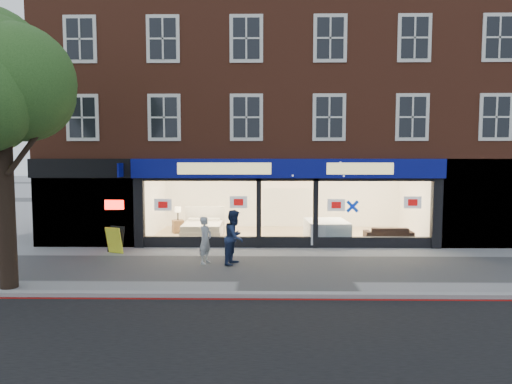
{
  "coord_description": "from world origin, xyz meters",
  "views": [
    {
      "loc": [
        -0.9,
        -13.72,
        3.45
      ],
      "look_at": [
        -1.15,
        2.5,
        2.12
      ],
      "focal_mm": 32.0,
      "sensor_mm": 36.0,
      "label": 1
    }
  ],
  "objects_px": {
    "display_bed": "(203,229)",
    "pedestrian_grey": "(205,240)",
    "pedestrian_blue": "(234,237)",
    "sofa": "(388,234)",
    "a_board": "(115,240)",
    "mattress_stack": "(327,230)"
  },
  "relations": [
    {
      "from": "a_board",
      "to": "pedestrian_grey",
      "type": "xyz_separation_m",
      "value": [
        3.36,
        -1.45,
        0.27
      ]
    },
    {
      "from": "a_board",
      "to": "pedestrian_grey",
      "type": "distance_m",
      "value": 3.67
    },
    {
      "from": "sofa",
      "to": "pedestrian_blue",
      "type": "bearing_deg",
      "value": 32.96
    },
    {
      "from": "sofa",
      "to": "pedestrian_grey",
      "type": "bearing_deg",
      "value": 28.65
    },
    {
      "from": "a_board",
      "to": "pedestrian_grey",
      "type": "height_order",
      "value": "pedestrian_grey"
    },
    {
      "from": "sofa",
      "to": "pedestrian_blue",
      "type": "distance_m",
      "value": 6.81
    },
    {
      "from": "mattress_stack",
      "to": "pedestrian_blue",
      "type": "height_order",
      "value": "pedestrian_blue"
    },
    {
      "from": "display_bed",
      "to": "pedestrian_grey",
      "type": "bearing_deg",
      "value": -82.28
    },
    {
      "from": "a_board",
      "to": "sofa",
      "type": "bearing_deg",
      "value": 32.5
    },
    {
      "from": "mattress_stack",
      "to": "a_board",
      "type": "distance_m",
      "value": 7.94
    },
    {
      "from": "mattress_stack",
      "to": "pedestrian_blue",
      "type": "xyz_separation_m",
      "value": [
        -3.39,
        -3.57,
        0.38
      ]
    },
    {
      "from": "mattress_stack",
      "to": "sofa",
      "type": "bearing_deg",
      "value": -0.67
    },
    {
      "from": "display_bed",
      "to": "pedestrian_grey",
      "type": "relative_size",
      "value": 1.35
    },
    {
      "from": "display_bed",
      "to": "a_board",
      "type": "height_order",
      "value": "display_bed"
    },
    {
      "from": "pedestrian_blue",
      "to": "a_board",
      "type": "bearing_deg",
      "value": 87.83
    },
    {
      "from": "mattress_stack",
      "to": "a_board",
      "type": "xyz_separation_m",
      "value": [
        -7.68,
        -2.02,
        -0.01
      ]
    },
    {
      "from": "sofa",
      "to": "pedestrian_grey",
      "type": "distance_m",
      "value": 7.57
    },
    {
      "from": "pedestrian_blue",
      "to": "sofa",
      "type": "bearing_deg",
      "value": -40.97
    },
    {
      "from": "sofa",
      "to": "display_bed",
      "type": "bearing_deg",
      "value": -4.58
    },
    {
      "from": "mattress_stack",
      "to": "sofa",
      "type": "xyz_separation_m",
      "value": [
        2.41,
        -0.03,
        -0.12
      ]
    },
    {
      "from": "mattress_stack",
      "to": "display_bed",
      "type": "bearing_deg",
      "value": 171.2
    },
    {
      "from": "a_board",
      "to": "display_bed",
      "type": "bearing_deg",
      "value": 67.08
    }
  ]
}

